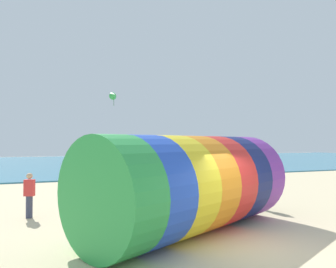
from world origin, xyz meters
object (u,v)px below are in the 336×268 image
(cooler_box, at_px, (244,209))
(kite_green_delta, at_px, (114,95))
(bystander_near_water, at_px, (178,174))
(giant_inflatable_tube, at_px, (191,184))
(bystander_mid_beach, at_px, (29,195))
(kite_handler, at_px, (260,189))

(cooler_box, bearing_deg, kite_green_delta, 102.12)
(kite_green_delta, distance_m, cooler_box, 14.26)
(kite_green_delta, bearing_deg, bystander_near_water, -56.47)
(giant_inflatable_tube, distance_m, cooler_box, 3.77)
(giant_inflatable_tube, bearing_deg, kite_green_delta, 88.49)
(bystander_near_water, bearing_deg, kite_green_delta, 123.53)
(kite_green_delta, bearing_deg, giant_inflatable_tube, -91.51)
(giant_inflatable_tube, height_order, kite_green_delta, kite_green_delta)
(bystander_near_water, relative_size, bystander_mid_beach, 0.99)
(kite_handler, distance_m, cooler_box, 1.37)
(kite_handler, bearing_deg, bystander_mid_beach, 169.03)
(giant_inflatable_tube, bearing_deg, bystander_near_water, 70.07)
(giant_inflatable_tube, distance_m, bystander_mid_beach, 6.28)
(bystander_mid_beach, relative_size, cooler_box, 3.22)
(kite_handler, xyz_separation_m, kite_green_delta, (-3.80, 12.13, 5.40))
(cooler_box, bearing_deg, bystander_mid_beach, 164.27)
(bystander_near_water, distance_m, bystander_mid_beach, 10.09)
(giant_inflatable_tube, relative_size, bystander_mid_beach, 4.75)
(bystander_near_water, bearing_deg, bystander_mid_beach, -145.68)
(kite_handler, bearing_deg, giant_inflatable_tube, -152.44)
(bystander_near_water, xyz_separation_m, bystander_mid_beach, (-8.34, -5.69, 0.01))
(giant_inflatable_tube, xyz_separation_m, kite_handler, (4.18, 2.18, -0.68))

